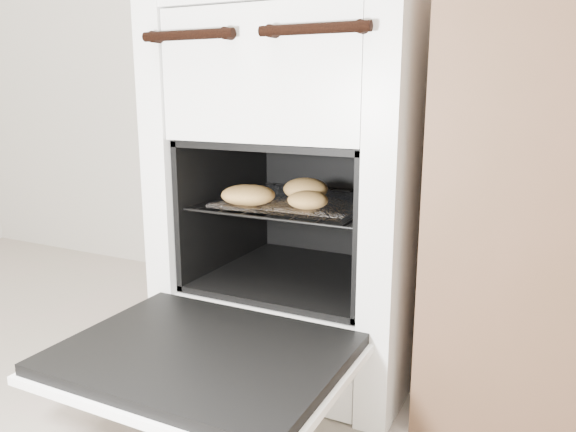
# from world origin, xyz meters

# --- Properties ---
(stove) EXTENTS (0.53, 0.59, 0.82)m
(stove) POSITION_xyz_m (0.09, 1.20, 0.40)
(stove) COLOR white
(stove) RESTS_ON ground
(oven_door) EXTENTS (0.48, 0.37, 0.03)m
(oven_door) POSITION_xyz_m (0.09, 0.76, 0.18)
(oven_door) COLOR black
(oven_door) RESTS_ON stove
(oven_rack) EXTENTS (0.39, 0.37, 0.01)m
(oven_rack) POSITION_xyz_m (0.09, 1.15, 0.37)
(oven_rack) COLOR black
(oven_rack) RESTS_ON stove
(foil_sheet) EXTENTS (0.30, 0.27, 0.01)m
(foil_sheet) POSITION_xyz_m (0.09, 1.13, 0.38)
(foil_sheet) COLOR white
(foil_sheet) RESTS_ON oven_rack
(baked_rolls) EXTENTS (0.24, 0.23, 0.05)m
(baked_rolls) POSITION_xyz_m (0.07, 1.06, 0.40)
(baked_rolls) COLOR tan
(baked_rolls) RESTS_ON foil_sheet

